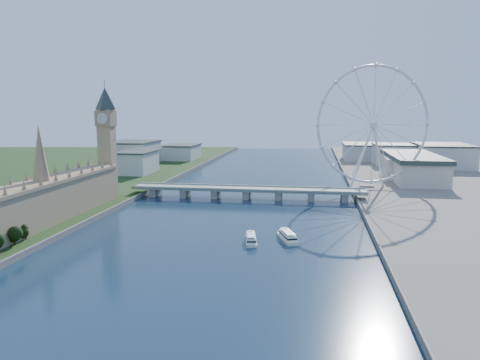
# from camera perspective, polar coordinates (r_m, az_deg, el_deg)

# --- Properties ---
(parliament_range) EXTENTS (24.00, 200.00, 70.00)m
(parliament_range) POSITION_cam_1_polar(r_m,az_deg,el_deg) (360.10, -22.89, -2.44)
(parliament_range) COLOR tan
(parliament_range) RESTS_ON ground
(big_ben) EXTENTS (20.02, 20.02, 110.00)m
(big_ben) POSITION_cam_1_polar(r_m,az_deg,el_deg) (449.63, -16.00, 6.17)
(big_ben) COLOR tan
(big_ben) RESTS_ON ground
(westminster_bridge) EXTENTS (220.00, 22.00, 9.50)m
(westminster_bridge) POSITION_cam_1_polar(r_m,az_deg,el_deg) (440.83, 0.86, -1.39)
(westminster_bridge) COLOR gray
(westminster_bridge) RESTS_ON ground
(london_eye) EXTENTS (113.60, 39.12, 124.30)m
(london_eye) POSITION_cam_1_polar(r_m,az_deg,el_deg) (488.80, 15.98, 6.45)
(london_eye) COLOR silver
(london_eye) RESTS_ON ground
(county_hall) EXTENTS (54.00, 144.00, 35.00)m
(county_hall) POSITION_cam_1_polar(r_m,az_deg,el_deg) (577.48, 20.22, -0.20)
(county_hall) COLOR beige
(county_hall) RESTS_ON ground
(city_skyline) EXTENTS (505.00, 280.00, 32.00)m
(city_skyline) POSITION_cam_1_polar(r_m,az_deg,el_deg) (693.44, 7.10, 3.08)
(city_skyline) COLOR beige
(city_skyline) RESTS_ON ground
(tour_boat_near) EXTENTS (11.45, 28.06, 6.00)m
(tour_boat_near) POSITION_cam_1_polar(r_m,az_deg,el_deg) (297.79, 1.36, -7.63)
(tour_boat_near) COLOR silver
(tour_boat_near) RESTS_ON ground
(tour_boat_far) EXTENTS (16.81, 29.84, 6.41)m
(tour_boat_far) POSITION_cam_1_polar(r_m,az_deg,el_deg) (304.10, 5.83, -7.32)
(tour_boat_far) COLOR white
(tour_boat_far) RESTS_ON ground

